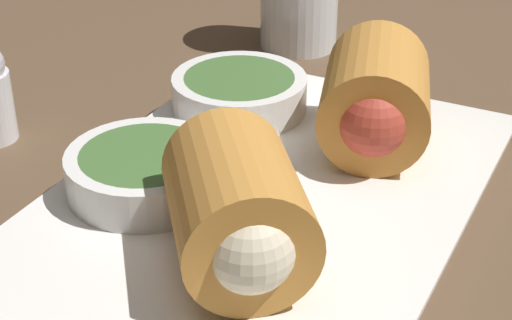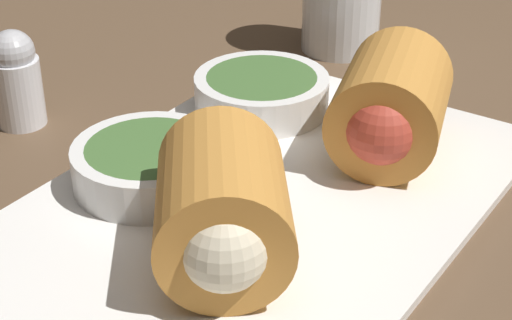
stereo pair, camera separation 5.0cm
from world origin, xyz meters
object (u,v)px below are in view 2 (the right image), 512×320
object	(u,v)px
salt_shaker	(16,79)
dipping_bowl_near	(151,163)
serving_plate	(256,212)
dipping_bowl_far	(262,91)

from	to	relation	value
salt_shaker	dipping_bowl_near	bearing A→B (deg)	-101.93
serving_plate	salt_shaker	bearing A→B (deg)	86.53
serving_plate	dipping_bowl_near	xyz separation A→B (cm)	(-1.71, 5.82, 1.98)
serving_plate	salt_shaker	world-z (taller)	salt_shaker
dipping_bowl_far	dipping_bowl_near	bearing A→B (deg)	-179.69
serving_plate	dipping_bowl_near	bearing A→B (deg)	106.41
dipping_bowl_near	salt_shaker	distance (cm)	14.04
serving_plate	dipping_bowl_far	bearing A→B (deg)	32.14
dipping_bowl_near	dipping_bowl_far	xyz separation A→B (cm)	(11.08, 0.06, 0.00)
serving_plate	dipping_bowl_far	size ratio (longest dim) A/B	3.78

